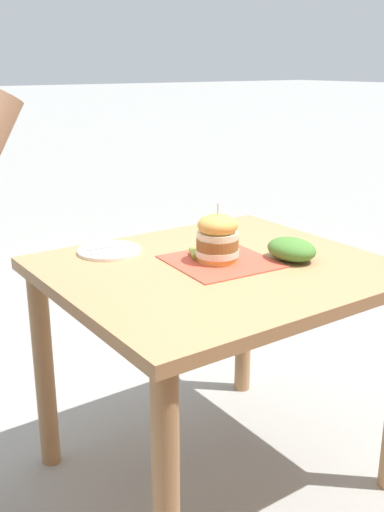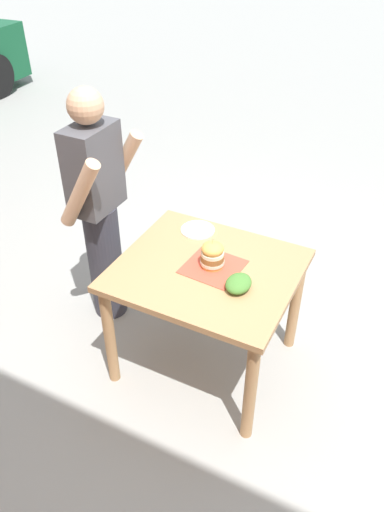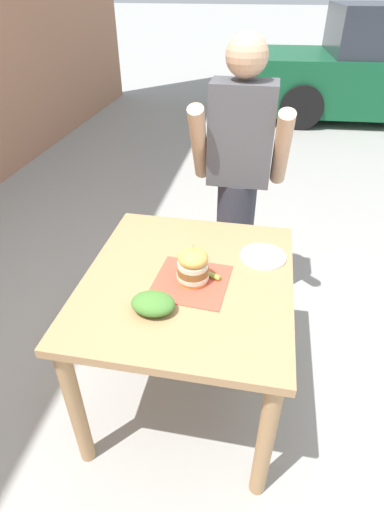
{
  "view_description": "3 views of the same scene",
  "coord_description": "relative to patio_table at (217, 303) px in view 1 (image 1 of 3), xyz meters",
  "views": [
    {
      "loc": [
        -1.46,
        1.12,
        1.42
      ],
      "look_at": [
        0.0,
        0.1,
        0.85
      ],
      "focal_mm": 42.0,
      "sensor_mm": 36.0,
      "label": 1
    },
    {
      "loc": [
        -2.1,
        -0.97,
        2.59
      ],
      "look_at": [
        0.0,
        0.1,
        0.85
      ],
      "focal_mm": 35.0,
      "sensor_mm": 36.0,
      "label": 2
    },
    {
      "loc": [
        0.28,
        -1.38,
        1.9
      ],
      "look_at": [
        0.0,
        0.1,
        0.85
      ],
      "focal_mm": 28.0,
      "sensor_mm": 36.0,
      "label": 3
    }
  ],
  "objects": [
    {
      "name": "sandwich",
      "position": [
        0.03,
        -0.02,
        0.21
      ],
      "size": [
        0.14,
        0.14,
        0.19
      ],
      "color": "gold",
      "rests_on": "serving_paper"
    },
    {
      "name": "serving_paper",
      "position": [
        0.02,
        -0.03,
        0.13
      ],
      "size": [
        0.34,
        0.34,
        0.0
      ],
      "primitive_type": "cube",
      "rotation": [
        0.0,
        0.0,
        -0.07
      ],
      "color": "#D64C38",
      "rests_on": "patio_table"
    },
    {
      "name": "ground_plane",
      "position": [
        0.0,
        0.0,
        -0.67
      ],
      "size": [
        80.0,
        80.0,
        0.0
      ],
      "primitive_type": "plane",
      "color": "#9E9E99"
    },
    {
      "name": "side_salad",
      "position": [
        -0.09,
        -0.24,
        0.17
      ],
      "size": [
        0.18,
        0.14,
        0.07
      ],
      "primitive_type": "ellipsoid",
      "color": "#477F33",
      "rests_on": "patio_table"
    },
    {
      "name": "side_plate_with_forks",
      "position": [
        0.32,
        0.22,
        0.14
      ],
      "size": [
        0.22,
        0.22,
        0.02
      ],
      "color": "white",
      "rests_on": "patio_table"
    },
    {
      "name": "patio_table",
      "position": [
        0.0,
        0.0,
        0.0
      ],
      "size": [
        0.93,
        1.04,
        0.8
      ],
      "color": "tan",
      "rests_on": "ground"
    },
    {
      "name": "pickle_spear",
      "position": [
        0.11,
        0.02,
        0.15
      ],
      "size": [
        0.09,
        0.06,
        0.02
      ],
      "primitive_type": "cylinder",
      "rotation": [
        0.0,
        1.57,
        2.68
      ],
      "color": "#8EA83D",
      "rests_on": "serving_paper"
    }
  ]
}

